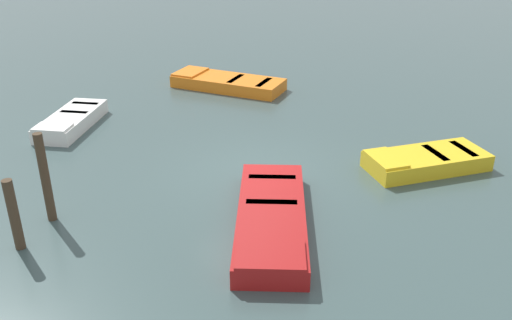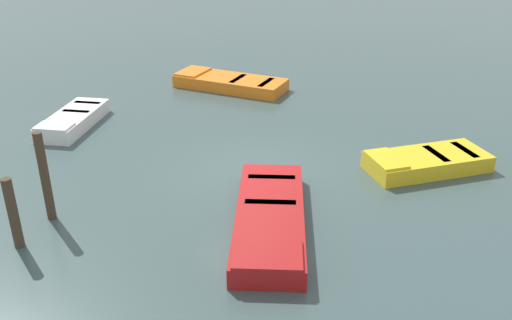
# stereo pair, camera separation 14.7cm
# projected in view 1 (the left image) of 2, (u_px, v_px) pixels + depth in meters

# --- Properties ---
(ground_plane) EXTENTS (80.00, 80.00, 0.00)m
(ground_plane) POSITION_uv_depth(u_px,v_px,m) (256.00, 173.00, 13.31)
(ground_plane) COLOR #384C4C
(rowboat_orange) EXTENTS (4.09, 3.05, 0.46)m
(rowboat_orange) POSITION_uv_depth(u_px,v_px,m) (227.00, 82.00, 19.24)
(rowboat_orange) COLOR orange
(rowboat_orange) RESTS_ON ground_plane
(rowboat_white) EXTENTS (2.70, 2.78, 0.46)m
(rowboat_white) POSITION_uv_depth(u_px,v_px,m) (71.00, 120.00, 15.90)
(rowboat_white) COLOR silver
(rowboat_white) RESTS_ON ground_plane
(rowboat_red) EXTENTS (3.99, 3.70, 0.46)m
(rowboat_red) POSITION_uv_depth(u_px,v_px,m) (271.00, 218.00, 11.00)
(rowboat_red) COLOR maroon
(rowboat_red) RESTS_ON ground_plane
(rowboat_yellow) EXTENTS (2.24, 3.20, 0.46)m
(rowboat_yellow) POSITION_uv_depth(u_px,v_px,m) (426.00, 161.00, 13.44)
(rowboat_yellow) COLOR gold
(rowboat_yellow) RESTS_ON ground_plane
(mooring_piling_mid_right) EXTENTS (0.19, 0.19, 1.44)m
(mooring_piling_mid_right) POSITION_uv_depth(u_px,v_px,m) (14.00, 215.00, 10.14)
(mooring_piling_mid_right) COLOR #423323
(mooring_piling_mid_right) RESTS_ON ground_plane
(mooring_piling_near_left) EXTENTS (0.18, 0.18, 1.92)m
(mooring_piling_near_left) POSITION_uv_depth(u_px,v_px,m) (45.00, 178.00, 10.97)
(mooring_piling_near_left) COLOR #423323
(mooring_piling_near_left) RESTS_ON ground_plane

